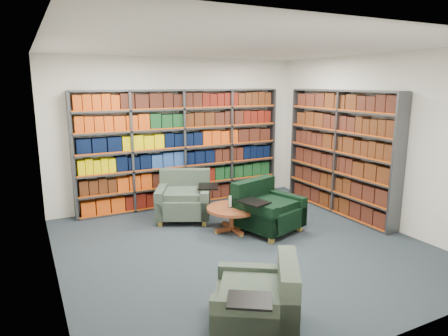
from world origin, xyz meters
name	(u,v)px	position (x,y,z in m)	size (l,w,h in m)	color
room_shell	(244,151)	(0.00, 0.00, 1.40)	(5.02, 5.02, 2.82)	black
bookshelf_back	(183,149)	(0.00, 2.34, 1.10)	(4.00, 0.28, 2.20)	#47494F
bookshelf_right	(340,153)	(2.34, 0.60, 1.10)	(0.28, 2.50, 2.20)	#47494F
chair_teal_left	(184,199)	(-0.28, 1.58, 0.33)	(1.21, 1.20, 0.81)	#052533
chair_green_right	(264,211)	(0.64, 0.43, 0.32)	(1.14, 1.08, 0.79)	black
chair_teal_front	(263,302)	(-0.83, -1.84, 0.29)	(1.08, 1.08, 0.71)	#052533
coffee_table	(233,212)	(0.16, 0.62, 0.31)	(0.83, 0.83, 0.58)	brown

